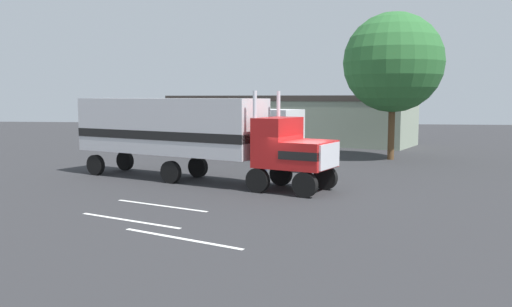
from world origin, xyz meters
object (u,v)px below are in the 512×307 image
object	(u,v)px
tree_left	(393,63)
person_bystander	(264,163)
parked_bus	(228,128)
semi_truck	(186,131)

from	to	relation	value
tree_left	person_bystander	bearing A→B (deg)	-127.88
person_bystander	parked_bus	bearing A→B (deg)	110.11
semi_truck	tree_left	bearing A→B (deg)	41.95
semi_truck	person_bystander	distance (m)	4.27
person_bystander	tree_left	distance (m)	13.54
person_bystander	parked_bus	distance (m)	10.85
semi_truck	person_bystander	world-z (taller)	semi_truck
person_bystander	tree_left	bearing A→B (deg)	52.12
parked_bus	tree_left	bearing A→B (deg)	-2.04
parked_bus	tree_left	distance (m)	12.12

